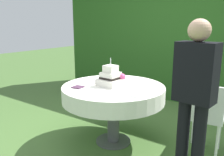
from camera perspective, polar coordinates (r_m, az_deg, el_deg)
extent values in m
plane|color=#476B33|center=(3.32, 0.32, -14.95)|extent=(20.00, 20.00, 0.00)
cube|color=#28561E|center=(5.09, 16.21, 10.47)|extent=(5.36, 0.65, 2.74)
cylinder|color=#4C4C51|center=(3.32, 0.32, -14.79)|extent=(0.46, 0.46, 0.02)
cylinder|color=#4C4C51|center=(3.16, 0.32, -8.96)|extent=(0.16, 0.16, 0.75)
cylinder|color=olive|center=(3.04, 0.33, -2.18)|extent=(1.28, 1.28, 0.03)
cylinder|color=white|center=(3.06, 0.33, -3.64)|extent=(1.31, 1.31, 0.20)
cube|color=white|center=(3.03, -0.33, -1.01)|extent=(0.31, 0.31, 0.09)
cube|color=white|center=(3.01, -0.34, 0.60)|extent=(0.22, 0.22, 0.09)
cube|color=black|center=(3.02, -0.34, 0.09)|extent=(0.23, 0.23, 0.02)
cube|color=white|center=(3.00, -0.34, 2.23)|extent=(0.16, 0.16, 0.09)
sphere|color=#E04C8C|center=(3.04, 2.41, 0.25)|extent=(0.09, 0.09, 0.09)
cylinder|color=silver|center=(2.98, -0.34, 3.96)|extent=(0.01, 0.01, 0.10)
cylinder|color=white|center=(3.43, 5.28, -0.07)|extent=(0.11, 0.11, 0.01)
cylinder|color=white|center=(3.25, 4.42, -0.78)|extent=(0.11, 0.11, 0.01)
cylinder|color=white|center=(2.63, 5.88, -4.14)|extent=(0.15, 0.15, 0.01)
cube|color=#4C2D47|center=(2.97, -8.18, -2.17)|extent=(0.13, 0.13, 0.01)
cylinder|color=white|center=(3.33, 24.39, -11.80)|extent=(0.03, 0.03, 0.45)
cylinder|color=white|center=(3.36, 18.86, -11.09)|extent=(0.03, 0.03, 0.45)
cylinder|color=white|center=(3.04, 23.85, -14.19)|extent=(0.03, 0.03, 0.45)
cylinder|color=white|center=(3.07, 17.76, -13.36)|extent=(0.03, 0.03, 0.45)
cube|color=white|center=(3.10, 21.59, -8.48)|extent=(0.44, 0.44, 0.04)
cube|color=white|center=(2.86, 21.48, -5.59)|extent=(0.40, 0.08, 0.40)
cylinder|color=black|center=(2.48, 19.99, -15.08)|extent=(0.12, 0.12, 0.85)
cylinder|color=black|center=(2.53, 16.55, -14.18)|extent=(0.12, 0.12, 0.85)
cube|color=black|center=(2.27, 19.50, 1.24)|extent=(0.38, 0.24, 0.55)
sphere|color=tan|center=(2.23, 20.25, 10.71)|extent=(0.20, 0.20, 0.20)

